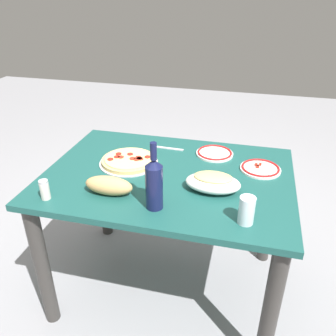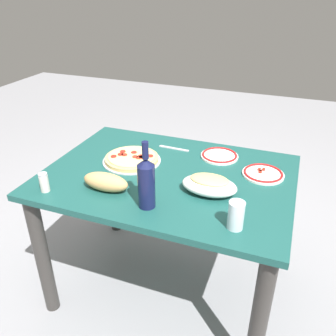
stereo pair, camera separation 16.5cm
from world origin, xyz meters
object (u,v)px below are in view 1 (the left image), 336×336
object	(u,v)px
spice_shaker	(45,190)
side_plate_near	(260,168)
pepperoni_pizza	(129,161)
water_glass	(247,210)
bread_loaf	(109,185)
side_plate_far	(215,153)
dining_table	(168,197)
baked_pasta_dish	(213,182)
wine_bottle	(154,183)

from	to	relation	value
spice_shaker	side_plate_near	bearing A→B (deg)	-151.31
pepperoni_pizza	side_plate_near	world-z (taller)	pepperoni_pizza
water_glass	spice_shaker	size ratio (longest dim) A/B	1.29
side_plate_near	bread_loaf	xyz separation A→B (m)	(0.63, 0.37, 0.03)
side_plate_near	side_plate_far	xyz separation A→B (m)	(0.24, -0.11, -0.00)
side_plate_far	bread_loaf	bearing A→B (deg)	51.43
side_plate_near	dining_table	bearing A→B (deg)	18.65
bread_loaf	baked_pasta_dish	bearing A→B (deg)	-162.22
side_plate_far	spice_shaker	world-z (taller)	spice_shaker
pepperoni_pizza	baked_pasta_dish	bearing A→B (deg)	161.36
water_glass	spice_shaker	distance (m)	0.82
side_plate_far	bread_loaf	xyz separation A→B (m)	(0.39, 0.49, 0.03)
side_plate_far	bread_loaf	size ratio (longest dim) A/B	0.92
dining_table	baked_pasta_dish	bearing A→B (deg)	157.25
dining_table	pepperoni_pizza	distance (m)	0.27
water_glass	spice_shaker	bearing A→B (deg)	2.55
wine_bottle	water_glass	xyz separation A→B (m)	(-0.36, 0.01, -0.06)
pepperoni_pizza	water_glass	distance (m)	0.69
bread_loaf	spice_shaker	size ratio (longest dim) A/B	2.42
side_plate_near	bread_loaf	size ratio (longest dim) A/B	0.92
pepperoni_pizza	side_plate_far	size ratio (longest dim) A/B	1.52
wine_bottle	water_glass	distance (m)	0.37
side_plate_near	bread_loaf	bearing A→B (deg)	30.88
dining_table	wine_bottle	xyz separation A→B (m)	(-0.02, 0.28, 0.25)
water_glass	side_plate_near	distance (m)	0.44
baked_pasta_dish	spice_shaker	world-z (taller)	spice_shaker
pepperoni_pizza	dining_table	bearing A→B (deg)	165.87
pepperoni_pizza	side_plate_near	distance (m)	0.65
side_plate_far	water_glass	bearing A→B (deg)	108.85
dining_table	wine_bottle	size ratio (longest dim) A/B	4.07
pepperoni_pizza	wine_bottle	distance (m)	0.42
wine_bottle	water_glass	world-z (taller)	wine_bottle
pepperoni_pizza	bread_loaf	distance (m)	0.29
baked_pasta_dish	side_plate_far	world-z (taller)	baked_pasta_dish
baked_pasta_dish	side_plate_near	bearing A→B (deg)	-130.01
baked_pasta_dish	water_glass	distance (m)	0.25
side_plate_far	side_plate_near	bearing A→B (deg)	154.19
pepperoni_pizza	side_plate_far	distance (m)	0.45
spice_shaker	baked_pasta_dish	bearing A→B (deg)	-160.43
baked_pasta_dish	bread_loaf	xyz separation A→B (m)	(0.43, 0.14, -0.00)
pepperoni_pizza	baked_pasta_dish	size ratio (longest dim) A/B	1.22
wine_bottle	spice_shaker	bearing A→B (deg)	6.33
wine_bottle	side_plate_near	size ratio (longest dim) A/B	1.47
wine_bottle	side_plate_near	world-z (taller)	wine_bottle
side_plate_near	side_plate_far	size ratio (longest dim) A/B	1.00
water_glass	side_plate_near	world-z (taller)	water_glass
baked_pasta_dish	wine_bottle	world-z (taller)	wine_bottle
wine_bottle	spice_shaker	world-z (taller)	wine_bottle
baked_pasta_dish	side_plate_far	bearing A→B (deg)	-83.99
side_plate_near	spice_shaker	bearing A→B (deg)	28.69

